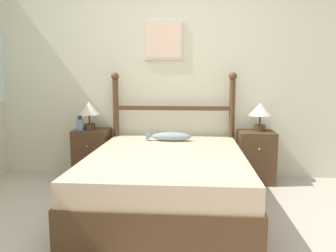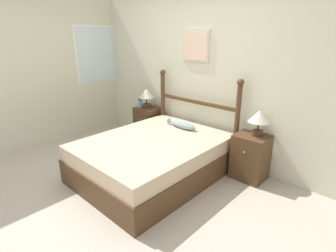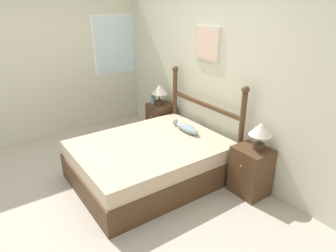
% 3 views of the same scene
% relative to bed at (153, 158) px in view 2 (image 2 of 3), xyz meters
% --- Properties ---
extents(ground_plane, '(16.00, 16.00, 0.00)m').
position_rel_bed_xyz_m(ground_plane, '(-0.13, -0.64, -0.26)').
color(ground_plane, '#B7AD9E').
extents(wall_back, '(6.40, 0.08, 2.55)m').
position_rel_bed_xyz_m(wall_back, '(-0.13, 1.09, 1.02)').
color(wall_back, beige).
rests_on(wall_back, ground_plane).
extents(wall_left, '(0.08, 6.40, 2.55)m').
position_rel_bed_xyz_m(wall_left, '(-2.26, -0.61, 1.02)').
color(wall_left, beige).
rests_on(wall_left, ground_plane).
extents(bed, '(1.50, 1.94, 0.53)m').
position_rel_bed_xyz_m(bed, '(0.00, 0.00, 0.00)').
color(bed, '#4C331E').
rests_on(bed, ground_plane).
extents(headboard, '(1.53, 0.10, 1.31)m').
position_rel_bed_xyz_m(headboard, '(0.00, 0.93, 0.47)').
color(headboard, '#4C331E').
rests_on(headboard, ground_plane).
extents(nightstand_left, '(0.42, 0.39, 0.62)m').
position_rel_bed_xyz_m(nightstand_left, '(-1.00, 0.84, 0.05)').
color(nightstand_left, '#4C331E').
rests_on(nightstand_left, ground_plane).
extents(nightstand_right, '(0.42, 0.39, 0.62)m').
position_rel_bed_xyz_m(nightstand_right, '(1.00, 0.84, 0.05)').
color(nightstand_right, '#4C331E').
rests_on(nightstand_right, ground_plane).
extents(table_lamp_left, '(0.27, 0.27, 0.34)m').
position_rel_bed_xyz_m(table_lamp_left, '(-1.02, 0.83, 0.59)').
color(table_lamp_left, '#422D1E').
rests_on(table_lamp_left, nightstand_left).
extents(table_lamp_right, '(0.27, 0.27, 0.34)m').
position_rel_bed_xyz_m(table_lamp_right, '(1.04, 0.88, 0.59)').
color(table_lamp_right, '#422D1E').
rests_on(table_lamp_right, nightstand_right).
extents(bottle, '(0.08, 0.08, 0.18)m').
position_rel_bed_xyz_m(bottle, '(-1.12, 0.77, 0.44)').
color(bottle, '#668CB2').
rests_on(bottle, nightstand_left).
extents(fish_pillow, '(0.52, 0.14, 0.10)m').
position_rel_bed_xyz_m(fish_pillow, '(-0.02, 0.63, 0.32)').
color(fish_pillow, '#8499A3').
rests_on(fish_pillow, bed).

